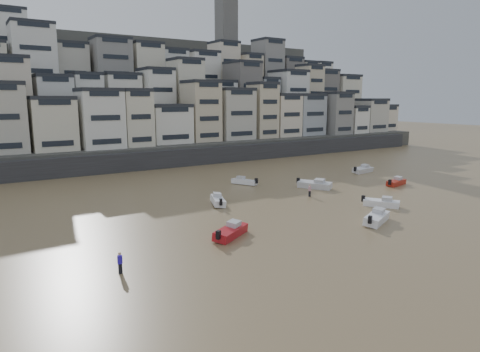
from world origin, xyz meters
TOP-DOWN VIEW (x-y plane):
  - ground at (0.00, 0.00)m, footprint 400.00×400.00m
  - harbor_wall at (10.00, 65.00)m, footprint 140.00×3.00m
  - hillside at (14.73, 104.84)m, footprint 141.04×66.00m
  - boat_h at (10.75, 41.87)m, footprint 3.43×4.79m
  - boat_b at (17.44, 20.37)m, footprint 3.89×4.89m
  - boat_j at (-5.10, 20.48)m, footprint 5.41×4.17m
  - boat_d at (30.62, 28.14)m, footprint 4.93×2.49m
  - boat_e at (18.02, 33.36)m, footprint 4.30×5.83m
  - boat_g at (35.30, 39.01)m, footprint 5.37×2.38m
  - boat_a at (11.05, 15.87)m, footprint 5.71×3.86m
  - boat_f at (0.53, 32.69)m, footprint 3.27×5.16m
  - person_blue at (-17.11, 17.54)m, footprint 0.44×0.44m
  - person_pink at (13.59, 29.58)m, footprint 0.44×0.44m

SIDE VIEW (x-z plane):
  - ground at x=0.00m, z-range 0.00..0.00m
  - boat_h at x=10.75m, z-range 0.00..1.26m
  - boat_d at x=30.62m, z-range 0.00..1.28m
  - boat_b at x=17.44m, z-range 0.00..1.31m
  - boat_f at x=0.53m, z-range 0.00..1.34m
  - boat_g at x=35.30m, z-range 0.00..1.41m
  - boat_j at x=-5.10m, z-range 0.00..1.44m
  - boat_a at x=11.05m, z-range 0.00..1.49m
  - boat_e at x=18.02m, z-range 0.00..1.54m
  - person_blue at x=-17.11m, z-range 0.00..1.74m
  - person_pink at x=13.59m, z-range 0.00..1.74m
  - harbor_wall at x=10.00m, z-range 0.00..3.50m
  - hillside at x=14.73m, z-range -11.99..38.01m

